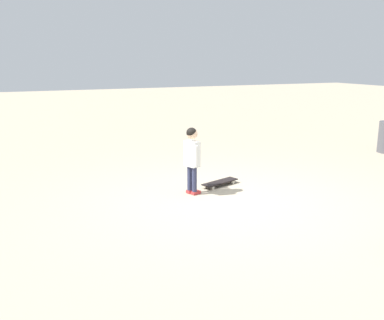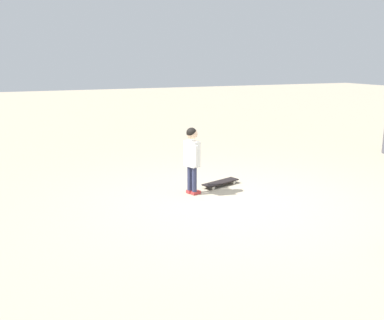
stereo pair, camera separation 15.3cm
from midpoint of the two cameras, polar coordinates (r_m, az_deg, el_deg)
The scene contains 3 objects.
ground_plane at distance 6.44m, azimuth 6.03°, elevation -5.55°, with size 50.00×50.00×0.00m, color tan.
child_person at distance 6.60m, azimuth 0.67°, elevation 0.90°, with size 0.41×0.24×1.06m.
skateboard at distance 7.18m, azimuth 4.45°, elevation -3.01°, with size 0.40×0.73×0.07m.
Camera 2 is at (5.35, -2.92, 2.08)m, focal length 39.87 mm.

